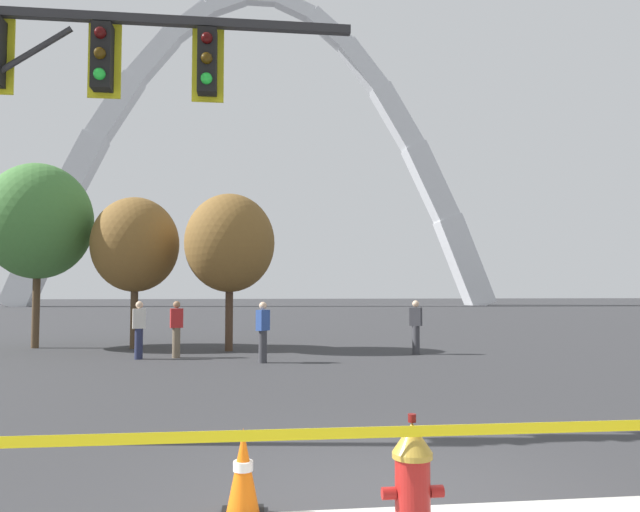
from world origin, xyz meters
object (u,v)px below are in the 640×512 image
(monument_arch, at_px, (260,162))
(pedestrian_walking_left, at_px, (416,327))
(fire_hydrant, at_px, (412,486))
(pedestrian_near_trees, at_px, (263,331))
(traffic_cone_mid_sidewalk, at_px, (243,473))
(traffic_signal_gantry, at_px, (19,111))
(pedestrian_standing_center, at_px, (176,329))
(pedestrian_walking_right, at_px, (139,329))

(monument_arch, xyz_separation_m, pedestrian_walking_left, (3.67, -53.90, -16.49))
(fire_hydrant, xyz_separation_m, monument_arch, (0.05, 66.79, 16.84))
(pedestrian_near_trees, bearing_deg, pedestrian_walking_left, 18.42)
(traffic_cone_mid_sidewalk, height_order, traffic_signal_gantry, traffic_signal_gantry)
(traffic_signal_gantry, bearing_deg, pedestrian_standing_center, 83.43)
(traffic_signal_gantry, distance_m, pedestrian_standing_center, 9.69)
(pedestrian_near_trees, bearing_deg, pedestrian_standing_center, 148.94)
(monument_arch, height_order, pedestrian_standing_center, monument_arch)
(pedestrian_standing_center, xyz_separation_m, pedestrian_walking_right, (-0.99, -0.20, 0.00))
(pedestrian_walking_left, distance_m, pedestrian_near_trees, 4.80)
(pedestrian_near_trees, bearing_deg, traffic_signal_gantry, -114.35)
(pedestrian_walking_left, relative_size, pedestrian_standing_center, 1.00)
(monument_arch, bearing_deg, fire_hydrant, -90.05)
(traffic_cone_mid_sidewalk, xyz_separation_m, traffic_signal_gantry, (-3.00, 2.99, 3.91))
(traffic_signal_gantry, xyz_separation_m, pedestrian_near_trees, (3.42, 7.56, -3.45))
(pedestrian_walking_right, height_order, pedestrian_near_trees, same)
(traffic_signal_gantry, distance_m, pedestrian_walking_right, 9.44)
(pedestrian_walking_left, distance_m, pedestrian_standing_center, 6.94)
(monument_arch, bearing_deg, pedestrian_near_trees, -90.91)
(fire_hydrant, relative_size, traffic_signal_gantry, 0.15)
(fire_hydrant, distance_m, pedestrian_near_trees, 11.41)
(monument_arch, height_order, pedestrian_walking_right, monument_arch)
(traffic_signal_gantry, height_order, monument_arch, monument_arch)
(pedestrian_walking_left, relative_size, pedestrian_walking_right, 1.00)
(traffic_cone_mid_sidewalk, bearing_deg, pedestrian_walking_left, 67.61)
(fire_hydrant, bearing_deg, traffic_cone_mid_sidewalk, 146.33)
(fire_hydrant, height_order, pedestrian_walking_right, pedestrian_walking_right)
(pedestrian_walking_right, xyz_separation_m, pedestrian_near_trees, (3.37, -1.23, 0.00))
(traffic_cone_mid_sidewalk, xyz_separation_m, pedestrian_walking_left, (4.97, 12.07, 0.46))
(pedestrian_walking_right, bearing_deg, pedestrian_near_trees, -20.08)
(fire_hydrant, relative_size, pedestrian_walking_right, 0.62)
(pedestrian_standing_center, height_order, pedestrian_near_trees, same)
(fire_hydrant, xyz_separation_m, pedestrian_walking_right, (-4.20, 12.61, 0.35))
(traffic_signal_gantry, height_order, pedestrian_walking_right, traffic_signal_gantry)
(fire_hydrant, height_order, pedestrian_walking_left, pedestrian_walking_left)
(pedestrian_standing_center, xyz_separation_m, pedestrian_near_trees, (2.39, -1.44, 0.00))
(traffic_signal_gantry, bearing_deg, pedestrian_near_trees, 65.65)
(fire_hydrant, xyz_separation_m, pedestrian_near_trees, (-0.83, 11.38, 0.35))
(pedestrian_walking_left, bearing_deg, fire_hydrant, -106.13)
(pedestrian_walking_right, bearing_deg, traffic_cone_mid_sidewalk, -75.91)
(pedestrian_walking_right, bearing_deg, fire_hydrant, -71.58)
(pedestrian_walking_right, bearing_deg, monument_arch, 85.51)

